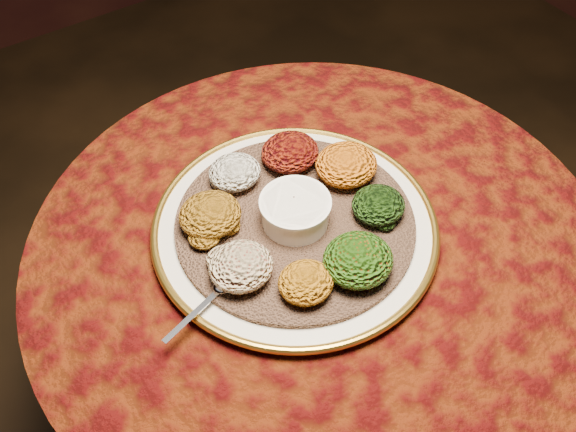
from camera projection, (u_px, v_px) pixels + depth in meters
table at (316, 300)px, 1.18m from camera, size 0.96×0.96×0.73m
platter at (295, 227)px, 1.05m from camera, size 0.55×0.55×0.02m
injera at (295, 223)px, 1.04m from camera, size 0.47×0.47×0.01m
stew_bowl at (295, 210)px, 1.02m from camera, size 0.11×0.11×0.05m
spoon at (220, 289)px, 0.95m from camera, size 0.14×0.05×0.01m
portion_ayib at (235, 172)px, 1.08m from camera, size 0.09×0.08×0.04m
portion_kitfo at (290, 152)px, 1.11m from camera, size 0.10×0.10×0.05m
portion_tikil at (346, 165)px, 1.08m from camera, size 0.11×0.10×0.05m
portion_gomen at (378, 205)px, 1.03m from camera, size 0.09×0.08×0.04m
portion_mixveg at (358, 260)px, 0.95m from camera, size 0.11×0.10×0.05m
portion_kik at (306, 282)px, 0.93m from camera, size 0.08×0.08×0.04m
portion_timatim at (241, 266)px, 0.95m from camera, size 0.10×0.09×0.05m
portion_shiro at (210, 215)px, 1.01m from camera, size 0.10×0.10×0.05m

